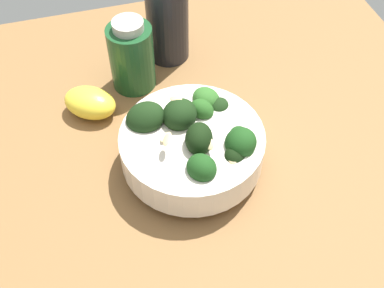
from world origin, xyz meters
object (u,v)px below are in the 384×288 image
object	(u,v)px
bottle_tall	(167,19)
bottle_short	(132,56)
bowl_of_broccoli	(193,143)
lemon_wedge	(90,103)

from	to	relation	value
bottle_tall	bottle_short	bearing A→B (deg)	-143.18
bowl_of_broccoli	bottle_tall	world-z (taller)	bottle_tall
bowl_of_broccoli	lemon_wedge	world-z (taller)	bowl_of_broccoli
bottle_tall	bottle_short	size ratio (longest dim) A/B	1.28
bottle_short	bottle_tall	bearing A→B (deg)	36.82
lemon_wedge	bottle_short	world-z (taller)	bottle_short
lemon_wedge	bottle_tall	xyz separation A→B (cm)	(13.34, 9.11, 4.63)
bottle_tall	lemon_wedge	bearing A→B (deg)	-145.67
lemon_wedge	bottle_tall	world-z (taller)	bottle_tall
bowl_of_broccoli	lemon_wedge	bearing A→B (deg)	131.70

